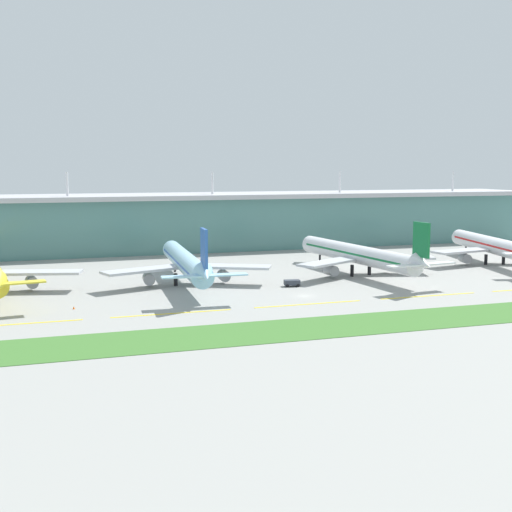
% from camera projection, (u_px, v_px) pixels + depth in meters
% --- Properties ---
extents(ground_plane, '(600.00, 600.00, 0.00)m').
position_uv_depth(ground_plane, '(304.00, 296.00, 171.50)').
color(ground_plane, gray).
extents(terminal_building, '(288.00, 34.00, 31.72)m').
position_uv_depth(terminal_building, '(209.00, 221.00, 268.92)').
color(terminal_building, slate).
rests_on(terminal_building, ground).
extents(airliner_near_middle, '(48.74, 69.05, 18.90)m').
position_uv_depth(airliner_near_middle, '(186.00, 262.00, 187.28)').
color(airliner_near_middle, '#9ED1EA').
rests_on(airliner_near_middle, ground).
extents(airliner_far_middle, '(48.44, 69.46, 18.90)m').
position_uv_depth(airliner_far_middle, '(358.00, 255.00, 203.78)').
color(airliner_far_middle, silver).
rests_on(airliner_far_middle, ground).
extents(airliner_farthest, '(47.85, 64.45, 18.90)m').
position_uv_depth(airliner_farthest, '(493.00, 246.00, 226.82)').
color(airliner_farthest, white).
rests_on(airliner_farthest, ground).
extents(taxiway_stripe_west, '(28.00, 0.70, 0.04)m').
position_uv_depth(taxiway_stripe_west, '(16.00, 324.00, 140.60)').
color(taxiway_stripe_west, yellow).
rests_on(taxiway_stripe_west, ground).
extents(taxiway_stripe_mid_west, '(28.00, 0.70, 0.04)m').
position_uv_depth(taxiway_stripe_mid_west, '(172.00, 314.00, 150.87)').
color(taxiway_stripe_mid_west, yellow).
rests_on(taxiway_stripe_mid_west, ground).
extents(taxiway_stripe_centre, '(28.00, 0.70, 0.04)m').
position_uv_depth(taxiway_stripe_centre, '(308.00, 304.00, 161.14)').
color(taxiway_stripe_centre, yellow).
rests_on(taxiway_stripe_centre, ground).
extents(taxiway_stripe_mid_east, '(28.00, 0.70, 0.04)m').
position_uv_depth(taxiway_stripe_mid_east, '(428.00, 296.00, 171.40)').
color(taxiway_stripe_mid_east, yellow).
rests_on(taxiway_stripe_mid_east, ground).
extents(grass_verge, '(300.00, 18.00, 0.10)m').
position_uv_depth(grass_verge, '(361.00, 324.00, 140.80)').
color(grass_verge, '#3D702D').
rests_on(grass_verge, ground).
extents(pushback_tug, '(4.72, 3.10, 1.85)m').
position_uv_depth(pushback_tug, '(292.00, 283.00, 184.97)').
color(pushback_tug, '#333842').
rests_on(pushback_tug, ground).
extents(safety_cone_left_wingtip, '(0.56, 0.56, 0.70)m').
position_uv_depth(safety_cone_left_wingtip, '(74.00, 308.00, 155.50)').
color(safety_cone_left_wingtip, orange).
rests_on(safety_cone_left_wingtip, ground).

